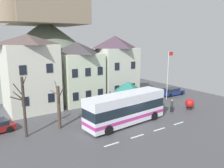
# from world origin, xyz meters

# --- Properties ---
(ground_plane) EXTENTS (40.00, 60.00, 0.07)m
(ground_plane) POSITION_xyz_m (0.00, -0.00, -0.03)
(ground_plane) COLOR #47474C
(townhouse_00) EXTENTS (6.17, 6.91, 9.83)m
(townhouse_00) POSITION_xyz_m (-7.58, 12.42, 4.92)
(townhouse_00) COLOR beige
(townhouse_00) RESTS_ON ground_plane
(townhouse_01) EXTENTS (5.74, 7.05, 8.83)m
(townhouse_01) POSITION_xyz_m (-0.83, 12.49, 4.42)
(townhouse_01) COLOR beige
(townhouse_01) RESTS_ON ground_plane
(townhouse_02) EXTENTS (6.04, 5.43, 9.71)m
(townhouse_02) POSITION_xyz_m (5.49, 11.68, 4.85)
(townhouse_02) COLOR beige
(townhouse_02) RESTS_ON ground_plane
(hilltop_castle) EXTENTS (35.70, 35.70, 20.99)m
(hilltop_castle) POSITION_xyz_m (0.71, 30.62, 7.55)
(hilltop_castle) COLOR slate
(hilltop_castle) RESTS_ON ground_plane
(transit_bus) EXTENTS (9.92, 3.22, 3.41)m
(transit_bus) POSITION_xyz_m (-0.43, 1.06, 1.72)
(transit_bus) COLOR white
(transit_bus) RESTS_ON ground_plane
(bus_shelter) EXTENTS (3.60, 3.60, 3.83)m
(bus_shelter) POSITION_xyz_m (2.74, 4.81, 3.09)
(bus_shelter) COLOR #473D33
(bus_shelter) RESTS_ON ground_plane
(parked_car_00) EXTENTS (4.21, 1.94, 1.21)m
(parked_car_00) POSITION_xyz_m (13.77, 6.87, 0.60)
(parked_car_00) COLOR navy
(parked_car_00) RESTS_ON ground_plane
(parked_car_02) EXTENTS (4.63, 2.02, 1.36)m
(parked_car_02) POSITION_xyz_m (6.35, 7.33, 0.67)
(parked_car_02) COLOR #325837
(parked_car_02) RESTS_ON ground_plane
(pedestrian_00) EXTENTS (0.36, 0.34, 1.52)m
(pedestrian_00) POSITION_xyz_m (5.94, 2.90, 0.83)
(pedestrian_00) COLOR black
(pedestrian_00) RESTS_ON ground_plane
(pedestrian_01) EXTENTS (0.32, 0.34, 1.66)m
(pedestrian_01) POSITION_xyz_m (6.86, 0.89, 0.92)
(pedestrian_01) COLOR black
(pedestrian_01) RESTS_ON ground_plane
(pedestrian_02) EXTENTS (0.28, 0.31, 1.57)m
(pedestrian_02) POSITION_xyz_m (7.45, 3.17, 0.90)
(pedestrian_02) COLOR #38332D
(pedestrian_02) RESTS_ON ground_plane
(pedestrian_03) EXTENTS (0.33, 0.29, 1.62)m
(pedestrian_03) POSITION_xyz_m (4.81, 3.16, 0.91)
(pedestrian_03) COLOR black
(pedestrian_03) RESTS_ON ground_plane
(public_bench) EXTENTS (1.49, 0.48, 0.87)m
(public_bench) POSITION_xyz_m (4.51, 6.48, 0.47)
(public_bench) COLOR brown
(public_bench) RESTS_ON ground_plane
(flagpole) EXTENTS (0.95, 0.10, 7.38)m
(flagpole) POSITION_xyz_m (11.16, 5.60, 4.26)
(flagpole) COLOR silver
(flagpole) RESTS_ON ground_plane
(harbour_buoy) EXTENTS (1.20, 1.20, 1.45)m
(harbour_buoy) POSITION_xyz_m (9.70, 0.34, 0.80)
(harbour_buoy) COLOR black
(harbour_buoy) RESTS_ON ground_plane
(bare_tree_00) EXTENTS (1.50, 1.57, 4.98)m
(bare_tree_00) POSITION_xyz_m (-6.97, 3.90, 2.40)
(bare_tree_00) COLOR #47382D
(bare_tree_00) RESTS_ON ground_plane
(bare_tree_01) EXTENTS (1.70, 1.27, 5.83)m
(bare_tree_01) POSITION_xyz_m (-10.43, 3.71, 3.09)
(bare_tree_01) COLOR #382D28
(bare_tree_01) RESTS_ON ground_plane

